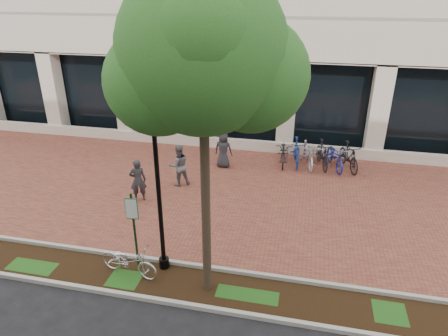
% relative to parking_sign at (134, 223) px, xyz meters
% --- Properties ---
extents(ground, '(120.00, 120.00, 0.00)m').
position_rel_parking_sign_xyz_m(ground, '(1.25, 4.90, -1.52)').
color(ground, black).
rests_on(ground, ground).
extents(brick_plaza, '(40.00, 9.00, 0.01)m').
position_rel_parking_sign_xyz_m(brick_plaza, '(1.25, 4.90, -1.52)').
color(brick_plaza, brown).
rests_on(brick_plaza, ground).
extents(planting_strip, '(40.00, 1.50, 0.01)m').
position_rel_parking_sign_xyz_m(planting_strip, '(1.25, -0.35, -1.52)').
color(planting_strip, black).
rests_on(planting_strip, ground).
extents(curb_plaza_side, '(40.00, 0.12, 0.12)m').
position_rel_parking_sign_xyz_m(curb_plaza_side, '(1.25, 0.40, -1.46)').
color(curb_plaza_side, '#A2A198').
rests_on(curb_plaza_side, ground).
extents(curb_street_side, '(40.00, 0.12, 0.12)m').
position_rel_parking_sign_xyz_m(curb_street_side, '(1.25, -1.10, -1.46)').
color(curb_street_side, '#A2A198').
rests_on(curb_street_side, ground).
extents(parking_sign, '(0.34, 0.07, 2.39)m').
position_rel_parking_sign_xyz_m(parking_sign, '(0.00, 0.00, 0.00)').
color(parking_sign, '#123217').
rests_on(parking_sign, ground).
extents(lamppost, '(0.36, 0.36, 4.50)m').
position_rel_parking_sign_xyz_m(lamppost, '(0.68, 0.23, 1.02)').
color(lamppost, black).
rests_on(lamppost, ground).
extents(street_tree, '(4.15, 3.46, 7.77)m').
position_rel_parking_sign_xyz_m(street_tree, '(2.13, -0.29, 4.30)').
color(street_tree, '#463728').
rests_on(street_tree, ground).
extents(locked_bicycle, '(1.84, 0.91, 0.92)m').
position_rel_parking_sign_xyz_m(locked_bicycle, '(-0.13, -0.26, -1.06)').
color(locked_bicycle, silver).
rests_on(locked_bicycle, ground).
extents(pedestrian_left, '(0.70, 0.59, 1.62)m').
position_rel_parking_sign_xyz_m(pedestrian_left, '(-1.55, 3.68, -0.71)').
color(pedestrian_left, '#2A2A2F').
rests_on(pedestrian_left, ground).
extents(pedestrian_mid, '(1.04, 0.99, 1.69)m').
position_rel_parking_sign_xyz_m(pedestrian_mid, '(-0.50, 5.19, -0.68)').
color(pedestrian_mid, slate).
rests_on(pedestrian_mid, ground).
extents(pedestrian_right, '(0.82, 0.58, 1.59)m').
position_rel_parking_sign_xyz_m(pedestrian_right, '(0.83, 7.23, -0.73)').
color(pedestrian_right, '#27272C').
rests_on(pedestrian_right, ground).
extents(bollard, '(0.12, 0.12, 0.91)m').
position_rel_parking_sign_xyz_m(bollard, '(4.24, 8.90, -1.06)').
color(bollard, '#B4B4B9').
rests_on(bollard, ground).
extents(bike_rack_cluster, '(3.75, 2.13, 1.18)m').
position_rel_parking_sign_xyz_m(bike_rack_cluster, '(4.69, 8.16, -0.97)').
color(bike_rack_cluster, black).
rests_on(bike_rack_cluster, ground).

